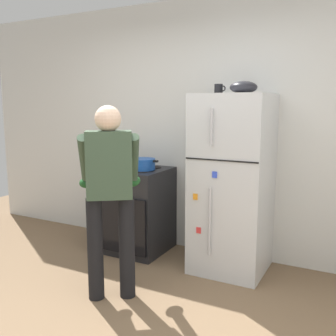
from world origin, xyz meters
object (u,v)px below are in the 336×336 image
object	(u,v)px
refrigerator	(232,184)
person_cook	(110,186)
coffee_mug	(219,89)
mixing_bowl	(244,87)
stove_range	(133,209)
red_pot	(143,164)

from	to	relation	value
refrigerator	person_cook	world-z (taller)	refrigerator
refrigerator	coffee_mug	xyz separation A→B (m)	(-0.18, 0.05, 0.90)
refrigerator	mixing_bowl	size ratio (longest dim) A/B	6.80
stove_range	refrigerator	bearing A→B (deg)	0.51
coffee_mug	refrigerator	bearing A→B (deg)	-15.83
person_cook	refrigerator	bearing A→B (deg)	54.53
stove_range	person_cook	world-z (taller)	person_cook
coffee_mug	mixing_bowl	distance (m)	0.26
person_cook	mixing_bowl	size ratio (longest dim) A/B	6.38
red_pot	mixing_bowl	bearing A→B (deg)	2.71
stove_range	mixing_bowl	world-z (taller)	mixing_bowl
person_cook	mixing_bowl	bearing A→B (deg)	51.61
person_cook	coffee_mug	bearing A→B (deg)	63.02
red_pot	coffee_mug	world-z (taller)	coffee_mug
red_pot	stove_range	bearing A→B (deg)	166.08
refrigerator	stove_range	bearing A→B (deg)	-179.49
refrigerator	red_pot	bearing A→B (deg)	-177.08
refrigerator	mixing_bowl	xyz separation A→B (m)	(0.08, 0.00, 0.91)
refrigerator	coffee_mug	distance (m)	0.92
red_pot	mixing_bowl	size ratio (longest dim) A/B	1.46
refrigerator	person_cook	size ratio (longest dim) A/B	1.07
refrigerator	stove_range	xyz separation A→B (m)	(-1.14, -0.01, -0.40)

